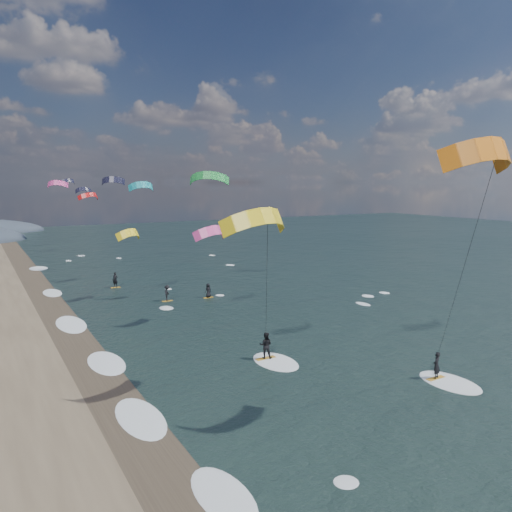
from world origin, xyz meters
TOP-DOWN VIEW (x-y plane):
  - ground at (0.00, 0.00)m, footprint 260.00×260.00m
  - wet_sand_strip at (-12.00, 10.00)m, footprint 3.00×240.00m
  - kitesurfer_near_a at (3.03, -2.98)m, footprint 7.71×8.37m
  - kitesurfer_near_b at (-3.62, 5.94)m, footprint 7.26×8.60m
  - far_kitesurfers at (-0.87, 32.02)m, footprint 8.37×10.76m
  - bg_kite_field at (-0.69, 53.18)m, footprint 12.50×76.01m
  - shoreline_surf at (-10.80, 14.75)m, footprint 2.40×79.40m

SIDE VIEW (x-z plane):
  - ground at x=0.00m, z-range 0.00..0.00m
  - shoreline_surf at x=-10.80m, z-range -0.06..0.06m
  - wet_sand_strip at x=-12.00m, z-range 0.00..0.01m
  - far_kitesurfers at x=-0.87m, z-range -0.06..1.74m
  - kitesurfer_near_b at x=-3.62m, z-range 1.62..13.27m
  - kitesurfer_near_a at x=3.03m, z-range 3.63..18.32m
  - bg_kite_field at x=-0.69m, z-range 7.64..14.64m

